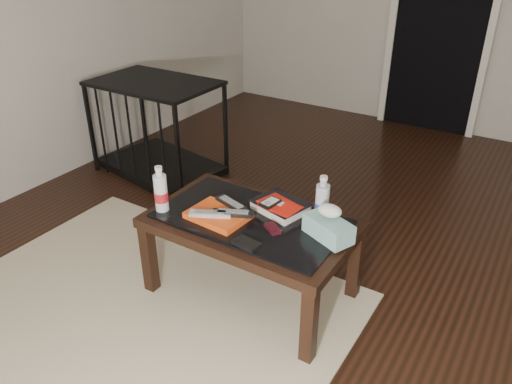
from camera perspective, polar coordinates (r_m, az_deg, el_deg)
ground at (r=2.89m, az=13.14°, el=-9.17°), size 5.00×5.00×0.00m
doorway at (r=4.86m, az=20.52°, el=18.36°), size 0.90×0.08×2.07m
coffee_table at (r=2.46m, az=-0.55°, el=-4.24°), size 1.00×0.60×0.46m
rug at (r=2.66m, az=-12.82°, el=-12.84°), size 2.00×1.51×0.01m
pet_crate at (r=3.95m, az=-10.95°, el=5.57°), size 0.99×0.75×0.71m
magazines at (r=2.43m, az=-4.34°, el=-2.65°), size 0.29×0.23×0.03m
remote_silver at (r=2.39m, az=-5.26°, el=-2.46°), size 0.20×0.14×0.02m
remote_black_front at (r=2.39m, az=-2.64°, el=-2.41°), size 0.20×0.13×0.02m
remote_black_back at (r=2.47m, az=-2.84°, el=-1.31°), size 0.21×0.11×0.02m
textbook at (r=2.48m, az=2.80°, el=-1.64°), size 0.29×0.26×0.05m
dvd_mailers at (r=2.45m, az=2.59°, el=-1.34°), size 0.22×0.19×0.01m
ipod at (r=2.44m, az=1.62°, el=-1.21°), size 0.08×0.11×0.02m
flip_phone at (r=2.33m, az=1.92°, el=-4.17°), size 0.10×0.09×0.02m
wallet at (r=2.22m, az=-1.07°, el=-5.92°), size 0.13×0.09×0.02m
water_bottle_left at (r=2.48m, az=-10.86°, el=0.39°), size 0.07×0.07×0.24m
water_bottle_right at (r=2.37m, az=7.59°, el=-0.79°), size 0.07×0.07×0.24m
tissue_box at (r=2.29m, az=8.27°, el=-4.17°), size 0.26×0.20×0.09m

